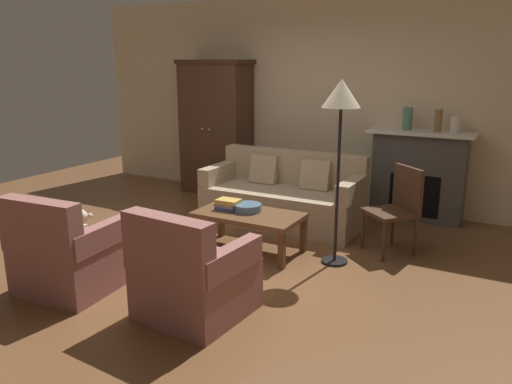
{
  "coord_description": "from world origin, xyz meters",
  "views": [
    {
      "loc": [
        2.72,
        -4.05,
        1.95
      ],
      "look_at": [
        0.15,
        0.63,
        0.55
      ],
      "focal_mm": 35.29,
      "sensor_mm": 36.0,
      "label": 1
    }
  ],
  "objects": [
    {
      "name": "ground_plane",
      "position": [
        0.0,
        0.0,
        0.0
      ],
      "size": [
        9.6,
        9.6,
        0.0
      ],
      "primitive_type": "plane",
      "color": "brown"
    },
    {
      "name": "back_wall",
      "position": [
        0.0,
        2.55,
        1.4
      ],
      "size": [
        7.2,
        0.1,
        2.8
      ],
      "primitive_type": "cube",
      "color": "beige",
      "rests_on": "ground"
    },
    {
      "name": "fireplace",
      "position": [
        1.55,
        2.3,
        0.57
      ],
      "size": [
        1.26,
        0.48,
        1.12
      ],
      "color": "#4C4947",
      "rests_on": "ground"
    },
    {
      "name": "armoire",
      "position": [
        -1.4,
        2.22,
        0.99
      ],
      "size": [
        1.06,
        0.57,
        1.96
      ],
      "color": "#472D1E",
      "rests_on": "ground"
    },
    {
      "name": "couch",
      "position": [
        0.16,
        1.33,
        0.32
      ],
      "size": [
        1.93,
        0.87,
        0.86
      ],
      "color": "tan",
      "rests_on": "ground"
    },
    {
      "name": "coffee_table",
      "position": [
        0.26,
        0.28,
        0.37
      ],
      "size": [
        1.1,
        0.6,
        0.42
      ],
      "color": "brown",
      "rests_on": "ground"
    },
    {
      "name": "fruit_bowl",
      "position": [
        0.22,
        0.33,
        0.46
      ],
      "size": [
        0.29,
        0.29,
        0.08
      ],
      "primitive_type": "cylinder",
      "color": "slate",
      "rests_on": "coffee_table"
    },
    {
      "name": "book_stack",
      "position": [
        0.01,
        0.28,
        0.48
      ],
      "size": [
        0.26,
        0.2,
        0.11
      ],
      "color": "#38569E",
      "rests_on": "coffee_table"
    },
    {
      "name": "mantel_vase_jade",
      "position": [
        1.37,
        2.28,
        1.26
      ],
      "size": [
        0.12,
        0.12,
        0.28
      ],
      "primitive_type": "cylinder",
      "color": "slate",
      "rests_on": "fireplace"
    },
    {
      "name": "mantel_vase_bronze",
      "position": [
        1.73,
        2.28,
        1.25
      ],
      "size": [
        0.09,
        0.09,
        0.26
      ],
      "primitive_type": "cylinder",
      "color": "olive",
      "rests_on": "fireplace"
    },
    {
      "name": "mantel_vase_cream",
      "position": [
        1.93,
        2.28,
        1.22
      ],
      "size": [
        0.12,
        0.12,
        0.2
      ],
      "primitive_type": "cylinder",
      "color": "beige",
      "rests_on": "fireplace"
    },
    {
      "name": "armchair_near_left",
      "position": [
        -0.66,
        -1.27,
        0.32
      ],
      "size": [
        0.83,
        0.83,
        0.88
      ],
      "color": "#935B56",
      "rests_on": "ground"
    },
    {
      "name": "armchair_near_right",
      "position": [
        0.55,
        -1.13,
        0.32
      ],
      "size": [
        0.83,
        0.82,
        0.88
      ],
      "color": "#935B56",
      "rests_on": "ground"
    },
    {
      "name": "side_chair_wooden",
      "position": [
        1.6,
        1.02,
        0.51
      ],
      "size": [
        0.62,
        0.62,
        0.9
      ],
      "color": "#472D1E",
      "rests_on": "ground"
    },
    {
      "name": "floor_lamp",
      "position": [
        1.16,
        0.43,
        1.55
      ],
      "size": [
        0.36,
        0.36,
        1.79
      ],
      "color": "black",
      "rests_on": "ground"
    },
    {
      "name": "dog",
      "position": [
        -1.74,
        -0.32,
        0.25
      ],
      "size": [
        0.55,
        0.31,
        0.39
      ],
      "color": "beige",
      "rests_on": "ground"
    }
  ]
}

